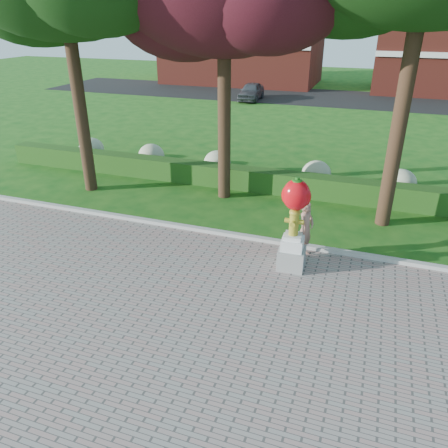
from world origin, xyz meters
name	(u,v)px	position (x,y,z in m)	size (l,w,h in m)	color
ground	(220,298)	(0.00, 0.00, 0.00)	(100.00, 100.00, 0.00)	#134E14
walkway	(134,438)	(0.00, -4.00, 0.02)	(40.00, 14.00, 0.04)	gray
curb	(255,239)	(0.00, 3.00, 0.07)	(40.00, 0.18, 0.15)	#ADADA5
lawn_hedge	(284,183)	(0.00, 7.00, 0.40)	(24.00, 0.70, 0.80)	#1D4915
hydrangea_row	(305,172)	(0.57, 8.00, 0.55)	(20.10, 1.10, 0.99)	#B4BE91
street	(342,98)	(0.00, 28.00, 0.01)	(50.00, 8.00, 0.02)	black
building_left	(243,43)	(-10.00, 34.00, 3.50)	(14.00, 8.00, 7.00)	maroon
hydrant_sculpture	(294,222)	(1.30, 1.85, 1.36)	(0.73, 0.71, 2.49)	gray
woman	(306,229)	(1.50, 2.60, 0.83)	(0.58, 0.38, 1.58)	#A2705C
parked_car	(251,91)	(-6.50, 25.00, 0.66)	(1.50, 3.73, 1.27)	#42454A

